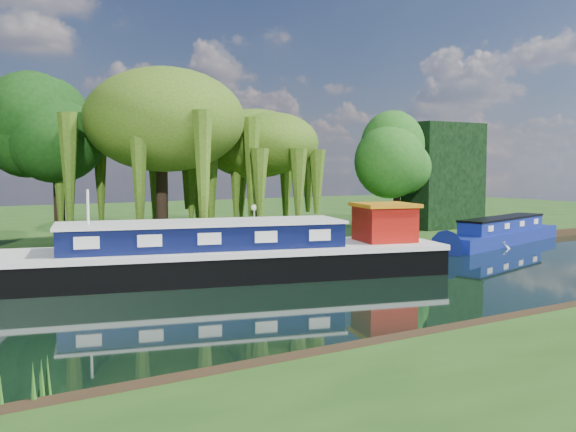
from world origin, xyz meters
TOP-DOWN VIEW (x-y plane):
  - ground at (0.00, 0.00)m, footprint 120.00×120.00m
  - far_bank at (0.00, 34.00)m, footprint 120.00×52.00m
  - dutch_barge at (-3.71, 5.05)m, footprint 21.21×9.79m
  - narrowboat at (17.57, 7.16)m, footprint 13.40×5.61m
  - white_cruiser at (15.59, 5.86)m, footprint 2.11×1.87m
  - willow_left at (-3.56, 14.40)m, footprint 8.26×8.26m
  - willow_right at (2.62, 14.15)m, footprint 6.20×6.20m
  - tree_far_mid at (-8.50, 18.64)m, footprint 5.71×5.71m
  - tree_far_right at (13.59, 13.21)m, footprint 4.51×4.51m
  - conifer_hedge at (19.00, 14.00)m, footprint 6.00×3.00m
  - lamppost at (0.50, 10.50)m, footprint 0.36×0.36m
  - mooring_posts at (-0.50, 8.40)m, footprint 19.16×0.16m

SIDE VIEW (x-z plane):
  - ground at x=0.00m, z-range 0.00..0.00m
  - white_cruiser at x=15.59m, z-range -0.52..0.52m
  - far_bank at x=0.00m, z-range 0.00..0.45m
  - narrowboat at x=17.57m, z-range -0.28..1.66m
  - mooring_posts at x=-0.50m, z-range 0.45..1.45m
  - dutch_barge at x=-3.71m, z-range -1.10..3.27m
  - lamppost at x=0.50m, z-range 1.14..3.70m
  - conifer_hedge at x=19.00m, z-range 0.45..8.45m
  - tree_far_right at x=13.59m, z-range 1.85..9.23m
  - willow_right at x=2.62m, z-range 2.18..9.74m
  - tree_far_mid at x=-8.50m, z-range 2.21..11.55m
  - willow_left at x=-3.56m, z-range 2.69..12.59m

